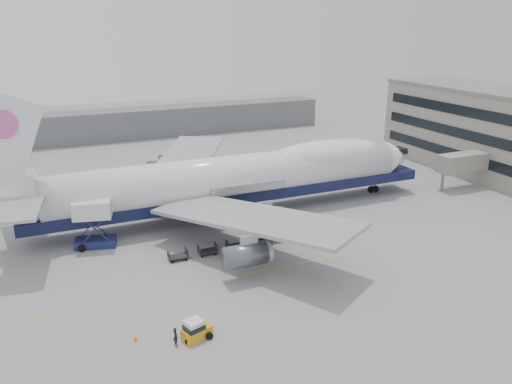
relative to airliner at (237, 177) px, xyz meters
name	(u,v)px	position (x,y,z in m)	size (l,w,h in m)	color
ground	(268,245)	(-0.64, -12.00, -5.62)	(260.00, 260.00, 0.00)	gray
apron_line	(289,265)	(-0.64, -18.00, -5.62)	(60.00, 0.15, 0.01)	gold
hangar	(107,126)	(-10.64, 58.00, -2.12)	(110.00, 8.00, 7.00)	slate
airliner	(237,177)	(0.00, 0.00, 0.00)	(67.00, 55.30, 19.98)	white
catering_truck	(93,221)	(-20.66, -3.48, -2.18)	(5.38, 4.22, 6.09)	navy
baggage_tug	(196,330)	(-14.82, -27.28, -4.77)	(2.94, 2.16, 1.93)	orange
ground_worker	(176,336)	(-16.71, -27.45, -4.77)	(0.63, 0.41, 1.72)	black
traffic_cone	(135,338)	(-19.88, -25.48, -5.35)	(0.40, 0.40, 0.59)	orange
dolly_0	(178,256)	(-12.15, -11.40, -5.09)	(2.30, 1.35, 1.30)	#2D2D30
dolly_1	(207,250)	(-8.46, -11.40, -5.09)	(2.30, 1.35, 1.30)	#2D2D30
dolly_2	(236,245)	(-4.76, -11.40, -5.09)	(2.30, 1.35, 1.30)	#2D2D30
dolly_3	(263,240)	(-1.06, -11.40, -5.09)	(2.30, 1.35, 1.30)	#2D2D30
dolly_4	(288,236)	(2.64, -11.40, -5.09)	(2.30, 1.35, 1.30)	#2D2D30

